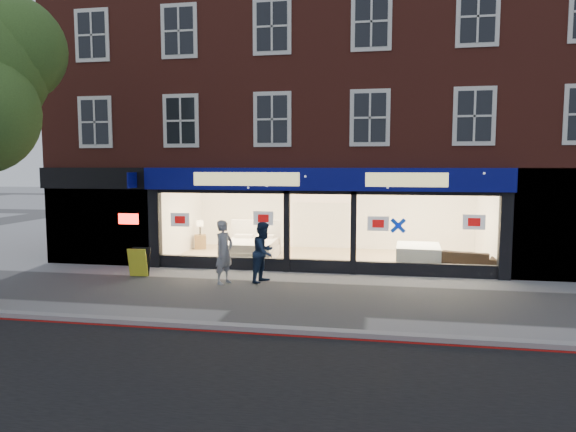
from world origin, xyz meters
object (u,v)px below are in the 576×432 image
(mattress_stack, at_px, (418,256))
(sofa, at_px, (466,259))
(display_bed, at_px, (251,248))
(pedestrian_grey, at_px, (224,252))
(pedestrian_blue, at_px, (264,252))
(a_board, at_px, (139,262))

(mattress_stack, height_order, sofa, mattress_stack)
(display_bed, height_order, pedestrian_grey, pedestrian_grey)
(pedestrian_grey, bearing_deg, pedestrian_blue, -47.54)
(sofa, height_order, pedestrian_grey, pedestrian_grey)
(mattress_stack, distance_m, sofa, 1.50)
(mattress_stack, relative_size, sofa, 0.96)
(a_board, height_order, pedestrian_blue, pedestrian_blue)
(sofa, xyz_separation_m, a_board, (-9.95, -2.63, 0.07))
(display_bed, bearing_deg, pedestrian_blue, -71.54)
(mattress_stack, relative_size, a_board, 2.05)
(mattress_stack, xyz_separation_m, a_board, (-8.45, -2.66, 0.00))
(a_board, relative_size, pedestrian_grey, 0.49)
(display_bed, distance_m, a_board, 4.13)
(sofa, distance_m, pedestrian_grey, 7.77)
(pedestrian_blue, bearing_deg, pedestrian_grey, 125.17)
(a_board, height_order, pedestrian_grey, pedestrian_grey)
(a_board, bearing_deg, sofa, 10.05)
(mattress_stack, relative_size, pedestrian_blue, 1.03)
(display_bed, xyz_separation_m, mattress_stack, (5.73, -0.45, -0.01))
(a_board, bearing_deg, pedestrian_grey, -13.48)
(display_bed, height_order, pedestrian_blue, pedestrian_blue)
(display_bed, xyz_separation_m, a_board, (-2.72, -3.11, -0.01))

